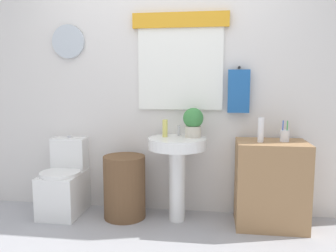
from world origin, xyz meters
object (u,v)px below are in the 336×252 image
(laundry_hamper, at_px, (125,187))
(wooden_cabinet, at_px, (271,184))
(toilet, at_px, (65,184))
(pedestal_sink, at_px, (177,158))
(lotion_bottle, at_px, (261,130))
(toothbrush_cup, at_px, (285,136))
(soap_bottle, at_px, (165,128))
(potted_plant, at_px, (193,121))

(laundry_hamper, distance_m, wooden_cabinet, 1.34)
(toilet, bearing_deg, pedestal_sink, -1.63)
(wooden_cabinet, xyz_separation_m, lotion_bottle, (-0.11, -0.04, 0.49))
(pedestal_sink, xyz_separation_m, toothbrush_cup, (0.95, 0.02, 0.23))
(soap_bottle, height_order, lotion_bottle, lotion_bottle)
(potted_plant, relative_size, lotion_bottle, 1.27)
(laundry_hamper, relative_size, pedestal_sink, 0.76)
(potted_plant, bearing_deg, wooden_cabinet, -4.90)
(wooden_cabinet, relative_size, potted_plant, 2.81)
(pedestal_sink, relative_size, toothbrush_cup, 4.21)
(laundry_hamper, height_order, potted_plant, potted_plant)
(lotion_bottle, bearing_deg, soap_bottle, 173.98)
(soap_bottle, xyz_separation_m, toothbrush_cup, (1.07, -0.03, -0.04))
(toilet, relative_size, toothbrush_cup, 4.04)
(wooden_cabinet, xyz_separation_m, soap_bottle, (-0.96, 0.05, 0.48))
(toilet, distance_m, pedestal_sink, 1.16)
(toilet, height_order, wooden_cabinet, wooden_cabinet)
(wooden_cabinet, height_order, toothbrush_cup, toothbrush_cup)
(toilet, height_order, soap_bottle, soap_bottle)
(pedestal_sink, bearing_deg, toothbrush_cup, 1.22)
(toilet, height_order, lotion_bottle, lotion_bottle)
(pedestal_sink, distance_m, wooden_cabinet, 0.87)
(soap_bottle, bearing_deg, laundry_hamper, -172.55)
(wooden_cabinet, distance_m, lotion_bottle, 0.50)
(toothbrush_cup, bearing_deg, potted_plant, 177.17)
(pedestal_sink, relative_size, lotion_bottle, 3.65)
(pedestal_sink, relative_size, soap_bottle, 4.84)
(wooden_cabinet, height_order, soap_bottle, soap_bottle)
(soap_bottle, bearing_deg, potted_plant, 2.20)
(toilet, distance_m, laundry_hamper, 0.61)
(laundry_hamper, distance_m, soap_bottle, 0.68)
(lotion_bottle, distance_m, toothbrush_cup, 0.23)
(laundry_hamper, xyz_separation_m, pedestal_sink, (0.50, 0.00, 0.30))
(wooden_cabinet, bearing_deg, toothbrush_cup, 10.66)
(soap_bottle, relative_size, toothbrush_cup, 0.87)
(toilet, distance_m, lotion_bottle, 1.94)
(laundry_hamper, height_order, soap_bottle, soap_bottle)
(laundry_hamper, bearing_deg, toothbrush_cup, 0.79)
(toothbrush_cup, bearing_deg, soap_bottle, 178.39)
(laundry_hamper, height_order, toothbrush_cup, toothbrush_cup)
(soap_bottle, distance_m, lotion_bottle, 0.86)
(potted_plant, bearing_deg, lotion_bottle, -9.58)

